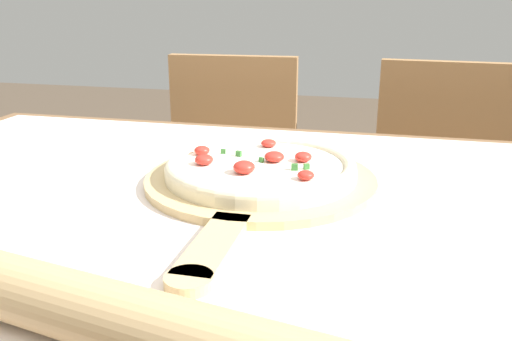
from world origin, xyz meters
The scene contains 7 objects.
dining_table centered at (0.00, 0.00, 0.67)m, with size 1.46×0.88×0.77m.
towel_cloth centered at (0.00, 0.00, 0.78)m, with size 1.38×0.80×0.00m.
pizza_peel centered at (-0.03, 0.05, 0.78)m, with size 0.35×0.51×0.01m.
pizza centered at (-0.03, 0.07, 0.80)m, with size 0.29×0.29×0.04m.
rolling_pin centered at (-0.02, -0.35, 0.81)m, with size 0.48×0.13×0.06m.
chair_left centered at (-0.29, 0.76, 0.51)m, with size 0.42×0.42×0.88m.
chair_right centered at (0.31, 0.76, 0.51)m, with size 0.42×0.42×0.88m.
Camera 1 is at (0.14, -0.68, 1.05)m, focal length 38.00 mm.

